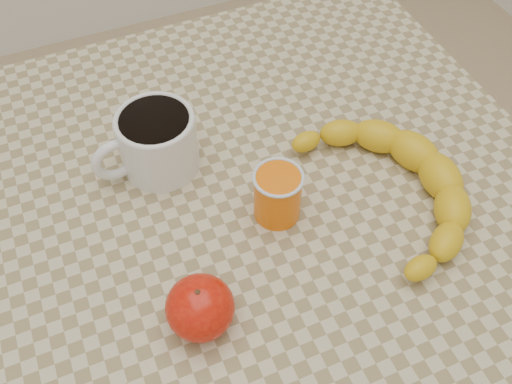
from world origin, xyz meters
name	(u,v)px	position (x,y,z in m)	size (l,w,h in m)	color
table	(256,239)	(0.00, 0.00, 0.66)	(0.80, 0.80, 0.75)	tan
coffee_mug	(156,141)	(-0.09, 0.11, 0.80)	(0.15, 0.11, 0.09)	silver
orange_juice_glass	(278,194)	(0.02, -0.03, 0.79)	(0.06, 0.06, 0.07)	orange
apple	(200,307)	(-0.12, -0.13, 0.78)	(0.09, 0.09, 0.07)	#A60C05
banana	(392,185)	(0.16, -0.06, 0.77)	(0.22, 0.31, 0.05)	yellow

